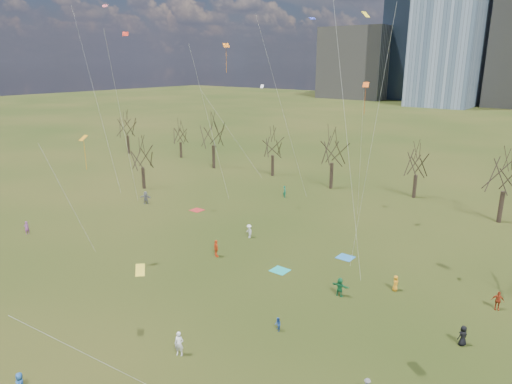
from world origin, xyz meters
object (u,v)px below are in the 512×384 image
Objects in this scene: person_1 at (179,344)px; blanket_crimson at (197,210)px; person_0 at (20,384)px; person_4 at (216,248)px; blanket_navy at (345,257)px; blanket_teal at (280,270)px.

blanket_crimson is at bearing 107.16° from person_1.
person_1 is at bearing 72.58° from person_0.
person_4 reaches higher than person_1.
person_1 is 16.18m from person_4.
person_0 reaches higher than blanket_navy.
blanket_navy is at bearing 60.36° from person_1.
person_0 is (-2.47, -23.24, 0.75)m from blanket_teal.
blanket_teal is at bearing -22.88° from blanket_crimson.
person_4 is (12.27, -9.46, 0.89)m from blanket_crimson.
blanket_crimson is at bearing 157.12° from blanket_teal.
blanket_crimson is 15.52m from person_4.
blanket_teal is at bearing 72.23° from person_1.
person_1 is at bearing -93.87° from blanket_navy.
blanket_crimson is (-22.73, 1.58, 0.00)m from blanket_navy.
blanket_teal is at bearing -118.31° from blanket_navy.
blanket_crimson is 35.55m from person_0.
person_1 is (2.08, -14.78, 0.85)m from blanket_teal.
blanket_navy is at bearing -3.96° from blanket_crimson.
person_0 is 0.88× the size of person_1.
blanket_navy and blanket_crimson have the same top height.
person_0 is at bearing 130.25° from person_4.
blanket_teal and blanket_navy have the same top height.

